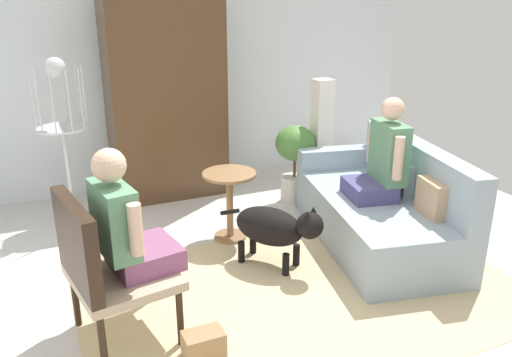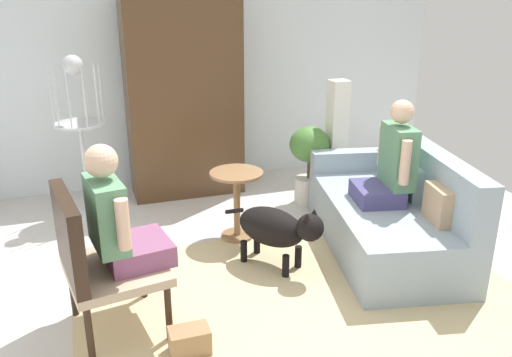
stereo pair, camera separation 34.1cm
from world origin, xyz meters
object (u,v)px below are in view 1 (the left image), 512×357
Objects in this scene: armoire_cabinet at (166,100)px; handbag at (204,344)px; column_lamp at (321,141)px; armchair at (100,262)px; couch at (382,209)px; potted_plant at (295,155)px; round_end_table at (230,197)px; bird_cage_stand at (63,132)px; dog at (275,227)px; person_on_armchair at (125,226)px; person_on_couch at (383,159)px.

armoire_cabinet is 2.97m from handbag.
armchair is at bearing -147.19° from column_lamp.
couch is 2.38× the size of potted_plant.
bird_cage_stand is (-1.25, 0.94, 0.49)m from round_end_table.
handbag is at bearing -156.10° from couch.
column_lamp is at bearing 45.19° from handbag.
dog is at bearing -124.32° from potted_plant.
armchair is at bearing -113.86° from armoire_cabinet.
column_lamp is at bearing 23.34° from round_end_table.
column_lamp is (2.46, 1.59, 0.06)m from armchair.
handbag is at bearing -134.81° from column_lamp.
armchair is 1.23× the size of person_on_armchair.
person_on_armchair reaches higher than armchair.
handbag is (-1.96, -1.97, -0.55)m from column_lamp.
bird_cage_stand is (-0.17, 1.97, 0.13)m from person_on_armchair.
person_on_armchair reaches higher than couch.
armchair reaches higher than handbag.
potted_plant is 1.46m from armoire_cabinet.
handbag is at bearing -50.17° from person_on_armchair.
armoire_cabinet is (-1.41, 0.79, 0.40)m from column_lamp.
person_on_armchair is at bearing -160.69° from dog.
couch is at bearing 0.93° from dog.
potted_plant is 2.63m from handbag.
couch is at bearing -26.29° from round_end_table.
armchair is 1.64m from round_end_table.
column_lamp is at bearing -29.37° from armoire_cabinet.
round_end_table is at bearing -156.66° from column_lamp.
person_on_armchair is at bearing -141.78° from potted_plant.
handbag is (0.51, -0.38, -0.48)m from armchair.
round_end_table is at bearing -149.59° from potted_plant.
person_on_armchair reaches higher than round_end_table.
person_on_armchair is 1.28× the size of round_end_table.
potted_plant is (0.79, 1.15, 0.16)m from dog.
column_lamp is at bearing 86.18° from person_on_couch.
armoire_cabinet is (-1.33, 1.92, 0.26)m from person_on_couch.
armchair is 1.58× the size of round_end_table.
person_on_couch is 1.20m from potted_plant.
couch is 2.49m from armchair.
person_on_armchair is at bearing -110.64° from armoire_cabinet.
dog is at bearing -179.93° from person_on_couch.
potted_plant is 0.64× the size of column_lamp.
armchair is 2.93m from column_lamp.
round_end_table is at bearing 40.53° from armchair.
bird_cage_stand is 1.91× the size of potted_plant.
column_lamp reaches higher than dog.
couch is at bearing -77.11° from potted_plant.
armchair is at bearing -170.48° from person_on_armchair.
armoire_cabinet is (-0.33, 1.93, 0.69)m from dog.
couch is 1.53× the size of column_lamp.
potted_plant reaches higher than round_end_table.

